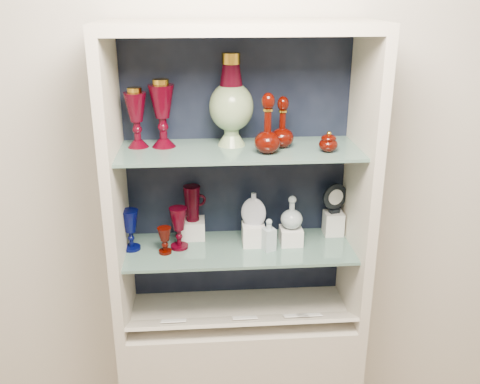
{
  "coord_description": "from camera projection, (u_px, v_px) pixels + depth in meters",
  "views": [
    {
      "loc": [
        -0.15,
        -0.42,
        2.04
      ],
      "look_at": [
        0.0,
        1.53,
        1.3
      ],
      "focal_mm": 40.0,
      "sensor_mm": 36.0,
      "label": 1
    }
  ],
  "objects": [
    {
      "name": "wall_back",
      "position": [
        236.0,
        152.0,
        2.26
      ],
      "size": [
        3.5,
        0.02,
        2.8
      ],
      "primitive_type": "cube",
      "color": "beige",
      "rests_on": "ground"
    },
    {
      "name": "cabinet_base",
      "position": [
        240.0,
        383.0,
        2.42
      ],
      "size": [
        1.0,
        0.4,
        0.75
      ],
      "primitive_type": "cube",
      "color": "beige",
      "rests_on": "ground"
    },
    {
      "name": "cabinet_back_panel",
      "position": [
        237.0,
        171.0,
        2.26
      ],
      "size": [
        0.98,
        0.02,
        1.15
      ],
      "primitive_type": "cube",
      "color": "black",
      "rests_on": "cabinet_base"
    },
    {
      "name": "cabinet_side_left",
      "position": [
        115.0,
        189.0,
        2.05
      ],
      "size": [
        0.04,
        0.4,
        1.15
      ],
      "primitive_type": "cube",
      "color": "beige",
      "rests_on": "cabinet_base"
    },
    {
      "name": "cabinet_side_right",
      "position": [
        361.0,
        183.0,
        2.11
      ],
      "size": [
        0.04,
        0.4,
        1.15
      ],
      "primitive_type": "cube",
      "color": "beige",
      "rests_on": "cabinet_base"
    },
    {
      "name": "cabinet_top_cap",
      "position": [
        240.0,
        27.0,
        1.87
      ],
      "size": [
        1.0,
        0.4,
        0.04
      ],
      "primitive_type": "cube",
      "color": "beige",
      "rests_on": "cabinet_side_left"
    },
    {
      "name": "shelf_lower",
      "position": [
        240.0,
        248.0,
        2.2
      ],
      "size": [
        0.92,
        0.34,
        0.01
      ],
      "primitive_type": "cube",
      "color": "slate",
      "rests_on": "cabinet_side_left"
    },
    {
      "name": "shelf_upper",
      "position": [
        240.0,
        150.0,
        2.05
      ],
      "size": [
        0.92,
        0.34,
        0.01
      ],
      "primitive_type": "cube",
      "color": "slate",
      "rests_on": "cabinet_side_left"
    },
    {
      "name": "label_ledge",
      "position": [
        242.0,
        321.0,
        2.17
      ],
      "size": [
        0.92,
        0.17,
        0.09
      ],
      "primitive_type": "cube",
      "rotation": [
        -0.44,
        0.0,
        0.0
      ],
      "color": "beige",
      "rests_on": "cabinet_base"
    },
    {
      "name": "label_card_0",
      "position": [
        245.0,
        318.0,
        2.17
      ],
      "size": [
        0.1,
        0.06,
        0.03
      ],
      "primitive_type": "cube",
      "rotation": [
        -0.44,
        0.0,
        0.0
      ],
      "color": "white",
      "rests_on": "label_ledge"
    },
    {
      "name": "label_card_1",
      "position": [
        309.0,
        315.0,
        2.19
      ],
      "size": [
        0.1,
        0.06,
        0.03
      ],
      "primitive_type": "cube",
      "rotation": [
        -0.44,
        0.0,
        0.0
      ],
      "color": "white",
      "rests_on": "label_ledge"
    },
    {
      "name": "label_card_2",
      "position": [
        174.0,
        321.0,
        2.15
      ],
      "size": [
        0.1,
        0.06,
        0.03
      ],
      "primitive_type": "cube",
      "rotation": [
        -0.44,
        0.0,
        0.0
      ],
      "color": "white",
      "rests_on": "label_ledge"
    },
    {
      "name": "label_card_3",
      "position": [
        296.0,
        315.0,
        2.18
      ],
      "size": [
        0.1,
        0.06,
        0.03
      ],
      "primitive_type": "cube",
      "rotation": [
        -0.44,
        0.0,
        0.0
      ],
      "color": "white",
      "rests_on": "label_ledge"
    },
    {
      "name": "pedestal_lamp_left",
      "position": [
        162.0,
        114.0,
        2.03
      ],
      "size": [
        0.1,
        0.1,
        0.26
      ],
      "primitive_type": null,
      "rotation": [
        0.0,
        0.0,
        0.04
      ],
      "color": "#42000D",
      "rests_on": "shelf_upper"
    },
    {
      "name": "pedestal_lamp_right",
      "position": [
        136.0,
        118.0,
        2.03
      ],
      "size": [
        0.11,
        0.11,
        0.23
      ],
      "primitive_type": null,
      "rotation": [
        0.0,
        0.0,
        -0.22
      ],
      "color": "#42000D",
      "rests_on": "shelf_upper"
    },
    {
      "name": "enamel_urn",
      "position": [
        231.0,
        100.0,
        2.04
      ],
      "size": [
        0.23,
        0.23,
        0.35
      ],
      "primitive_type": null,
      "rotation": [
        0.0,
        0.0,
        0.41
      ],
      "color": "#0F4326",
      "rests_on": "shelf_upper"
    },
    {
      "name": "ruby_decanter_a",
      "position": [
        268.0,
        120.0,
        1.95
      ],
      "size": [
        0.11,
        0.11,
        0.25
      ],
      "primitive_type": null,
      "rotation": [
        0.0,
        0.0,
        -0.07
      ],
      "color": "#3E0600",
      "rests_on": "shelf_upper"
    },
    {
      "name": "ruby_decanter_b",
      "position": [
        283.0,
        121.0,
        2.03
      ],
      "size": [
        0.11,
        0.11,
        0.21
      ],
      "primitive_type": null,
      "rotation": [
        0.0,
        0.0,
        -0.22
      ],
      "color": "#3E0600",
      "rests_on": "shelf_upper"
    },
    {
      "name": "lidded_bowl",
      "position": [
        328.0,
        141.0,
        2.0
      ],
      "size": [
        0.09,
        0.09,
        0.08
      ],
      "primitive_type": null,
      "rotation": [
        0.0,
        0.0,
        -0.31
      ],
      "color": "#3E0600",
      "rests_on": "shelf_upper"
    },
    {
      "name": "cobalt_goblet",
      "position": [
        130.0,
        230.0,
        2.15
      ],
      "size": [
        0.08,
        0.08,
        0.17
      ],
      "primitive_type": null,
      "rotation": [
        0.0,
        0.0,
        -0.1
      ],
      "color": "#020642",
      "rests_on": "shelf_lower"
    },
    {
      "name": "ruby_goblet_tall",
      "position": [
        179.0,
        228.0,
        2.16
      ],
      "size": [
        0.09,
        0.09,
        0.18
      ],
      "primitive_type": null,
      "rotation": [
        0.0,
        0.0,
        0.26
      ],
      "color": "#42000D",
      "rests_on": "shelf_lower"
    },
    {
      "name": "ruby_goblet_small",
      "position": [
        165.0,
        240.0,
        2.13
      ],
      "size": [
        0.06,
        0.06,
        0.11
      ],
      "primitive_type": null,
      "rotation": [
        0.0,
        0.0,
        0.12
      ],
      "color": "#3E0600",
      "rests_on": "shelf_lower"
    },
    {
      "name": "riser_ruby_pitcher",
      "position": [
        193.0,
        228.0,
        2.27
      ],
      "size": [
        0.1,
        0.1,
        0.08
      ],
      "primitive_type": "cube",
      "color": "silver",
      "rests_on": "shelf_lower"
    },
    {
      "name": "ruby_pitcher",
      "position": [
        192.0,
        203.0,
        2.23
      ],
      "size": [
        0.13,
        0.11,
        0.15
      ],
      "primitive_type": null,
      "rotation": [
        0.0,
        0.0,
        0.37
      ],
      "color": "#42000D",
      "rests_on": "riser_ruby_pitcher"
    },
    {
      "name": "clear_square_bottle",
      "position": [
        269.0,
        234.0,
        2.15
      ],
      "size": [
        0.06,
        0.06,
        0.14
      ],
      "primitive_type": null,
      "rotation": [
        0.0,
        0.0,
        0.37
      ],
      "color": "#99ADB3",
      "rests_on": "shelf_lower"
    },
    {
      "name": "riser_flat_flask",
      "position": [
        253.0,
        234.0,
        2.21
      ],
      "size": [
        0.09,
        0.09,
        0.09
      ],
      "primitive_type": "cube",
      "color": "silver",
      "rests_on": "shelf_lower"
    },
    {
      "name": "flat_flask",
      "position": [
        254.0,
        208.0,
        2.16
      ],
      "size": [
        0.11,
        0.07,
        0.14
      ],
      "primitive_type": null,
      "rotation": [
        0.0,
        0.0,
        -0.26
      ],
      "color": "#ADB3C2",
      "rests_on": "riser_flat_flask"
    },
    {
      "name": "riser_clear_round_decanter",
      "position": [
        291.0,
        236.0,
        2.22
      ],
      "size": [
        0.09,
        0.09,
        0.07
      ],
      "primitive_type": "cube",
      "color": "silver",
      "rests_on": "shelf_lower"
    },
    {
      "name": "clear_round_decanter",
      "position": [
        292.0,
        213.0,
        2.18
      ],
      "size": [
        0.11,
        0.11,
        0.14
      ],
      "primitive_type": null,
      "rotation": [
        0.0,
        0.0,
        0.2
      ],
      "color": "#99ADB3",
      "rests_on": "riser_clear_round_decanter"
    },
    {
      "name": "riser_cameo_medallion",
      "position": [
        333.0,
        223.0,
        2.3
      ],
      "size": [
        0.08,
        0.08,
        0.1
      ],
      "primitive_type": "cube",
      "color": "silver",
      "rests_on": "shelf_lower"
    },
    {
      "name": "cameo_medallion",
      "position": [
        335.0,
        198.0,
        2.26
      ],
      "size": [
        0.12,
        0.07,
        0.13
      ],
      "primitive_type": null,
      "rotation": [
        0.0,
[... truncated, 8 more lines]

